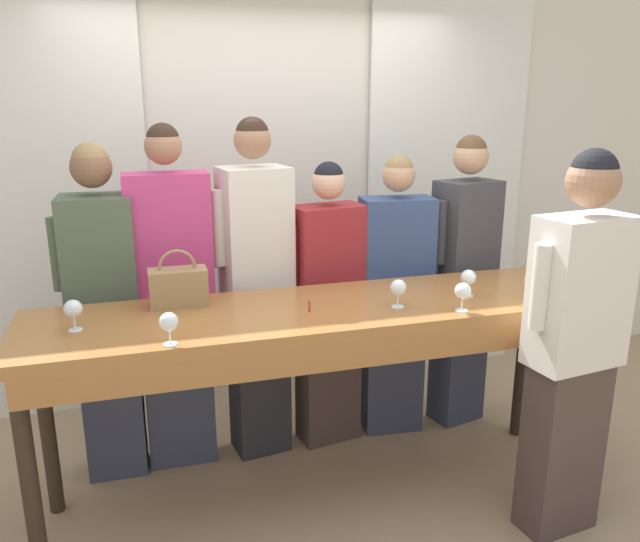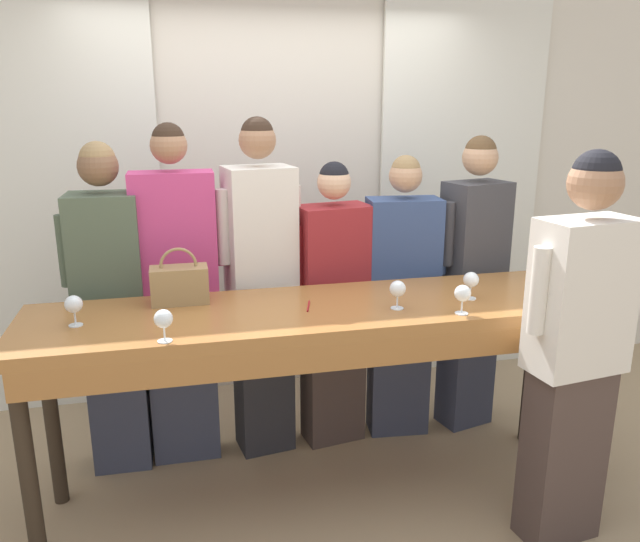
{
  "view_description": "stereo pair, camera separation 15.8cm",
  "coord_description": "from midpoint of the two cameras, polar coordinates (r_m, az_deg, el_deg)",
  "views": [
    {
      "loc": [
        -0.79,
        -2.64,
        1.96
      ],
      "look_at": [
        0.0,
        0.07,
        1.17
      ],
      "focal_mm": 35.0,
      "sensor_mm": 36.0,
      "label": 1
    },
    {
      "loc": [
        -0.64,
        -2.68,
        1.96
      ],
      "look_at": [
        0.0,
        0.07,
        1.17
      ],
      "focal_mm": 35.0,
      "sensor_mm": 36.0,
      "label": 2
    }
  ],
  "objects": [
    {
      "name": "tasting_bar",
      "position": [
        2.92,
        1.96,
        -5.33
      ],
      "size": [
        2.73,
        0.67,
        1.02
      ],
      "color": "#9E6633",
      "rests_on": "ground_plane"
    },
    {
      "name": "guest_beige_cap",
      "position": [
        3.8,
        14.87,
        -0.89
      ],
      "size": [
        0.46,
        0.31,
        1.76
      ],
      "color": "#383D51",
      "rests_on": "ground_plane"
    },
    {
      "name": "wall_back",
      "position": [
        4.18,
        -3.16,
        7.87
      ],
      "size": [
        12.0,
        0.06,
        2.8
      ],
      "color": "silver",
      "rests_on": "ground_plane"
    },
    {
      "name": "guest_cream_sweater",
      "position": [
        3.4,
        -4.07,
        -1.57
      ],
      "size": [
        0.47,
        0.32,
        1.87
      ],
      "color": "#28282D",
      "rests_on": "ground_plane"
    },
    {
      "name": "wine_glass_center_left",
      "position": [
        2.52,
        -12.39,
        -4.37
      ],
      "size": [
        0.08,
        0.08,
        0.13
      ],
      "color": "white",
      "rests_on": "tasting_bar"
    },
    {
      "name": "wine_glass_front_left",
      "position": [
        2.8,
        -20.11,
        -2.95
      ],
      "size": [
        0.08,
        0.08,
        0.13
      ],
      "color": "white",
      "rests_on": "tasting_bar"
    },
    {
      "name": "curtain_panel_right",
      "position": [
        4.54,
        13.68,
        7.36
      ],
      "size": [
        1.17,
        0.03,
        2.69
      ],
      "color": "white",
      "rests_on": "ground_plane"
    },
    {
      "name": "handbag",
      "position": [
        2.98,
        -11.24,
        -1.17
      ],
      "size": [
        0.26,
        0.13,
        0.27
      ],
      "color": "#997A4C",
      "rests_on": "tasting_bar"
    },
    {
      "name": "wine_glass_front_mid",
      "position": [
        3.11,
        20.6,
        -1.19
      ],
      "size": [
        0.08,
        0.08,
        0.13
      ],
      "color": "white",
      "rests_on": "tasting_bar"
    },
    {
      "name": "guest_pink_top",
      "position": [
        3.36,
        -11.52,
        -2.23
      ],
      "size": [
        0.53,
        0.2,
        1.84
      ],
      "color": "#383D51",
      "rests_on": "ground_plane"
    },
    {
      "name": "guest_striped_shirt",
      "position": [
        3.52,
        2.51,
        -3.14
      ],
      "size": [
        0.51,
        0.3,
        1.63
      ],
      "color": "#473833",
      "rests_on": "ground_plane"
    },
    {
      "name": "guest_navy_coat",
      "position": [
        3.64,
        8.67,
        -2.4
      ],
      "size": [
        0.52,
        0.26,
        1.66
      ],
      "color": "#383D51",
      "rests_on": "ground_plane"
    },
    {
      "name": "wine_glass_center_right",
      "position": [
        3.08,
        15.08,
        -0.84
      ],
      "size": [
        0.08,
        0.08,
        0.13
      ],
      "color": "white",
      "rests_on": "tasting_bar"
    },
    {
      "name": "wine_bottle",
      "position": [
        3.4,
        22.58,
        0.4
      ],
      "size": [
        0.08,
        0.08,
        0.33
      ],
      "color": "black",
      "rests_on": "tasting_bar"
    },
    {
      "name": "wine_glass_front_right",
      "position": [
        2.87,
        8.69,
        -1.68
      ],
      "size": [
        0.08,
        0.08,
        0.13
      ],
      "color": "white",
      "rests_on": "tasting_bar"
    },
    {
      "name": "ground_plane",
      "position": [
        3.38,
        1.7,
        -19.85
      ],
      "size": [
        18.0,
        18.0,
        0.0
      ],
      "primitive_type": "plane",
      "color": "tan"
    },
    {
      "name": "host_pouring",
      "position": [
        2.92,
        23.78,
        -6.58
      ],
      "size": [
        0.52,
        0.28,
        1.77
      ],
      "color": "#473833",
      "rests_on": "ground_plane"
    },
    {
      "name": "pen",
      "position": [
        2.89,
        0.49,
        -3.22
      ],
      "size": [
        0.05,
        0.14,
        0.01
      ],
      "color": "maroon",
      "rests_on": "tasting_bar"
    },
    {
      "name": "guest_olive_jacket",
      "position": [
        3.39,
        -17.27,
        -3.31
      ],
      "size": [
        0.46,
        0.28,
        1.76
      ],
      "color": "#383D51",
      "rests_on": "ground_plane"
    },
    {
      "name": "curtain_panel_left",
      "position": [
        4.1,
        -21.42,
        5.89
      ],
      "size": [
        1.17,
        0.03,
        2.69
      ],
      "color": "white",
      "rests_on": "ground_plane"
    },
    {
      "name": "wine_glass_center_mid",
      "position": [
        2.86,
        14.47,
        -2.07
      ],
      "size": [
        0.08,
        0.08,
        0.13
      ],
      "color": "white",
      "rests_on": "tasting_bar"
    }
  ]
}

